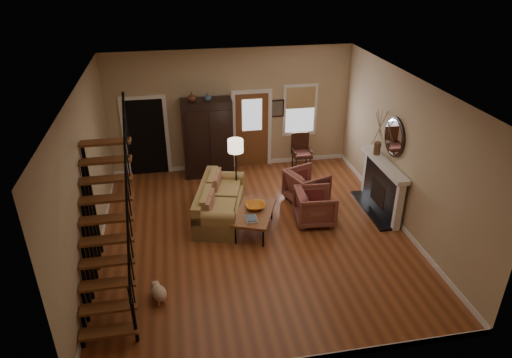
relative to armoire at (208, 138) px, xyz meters
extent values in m
plane|color=brown|center=(0.70, -3.15, -1.05)|extent=(7.00, 7.00, 0.00)
plane|color=white|center=(0.70, -3.15, 2.25)|extent=(7.00, 7.00, 0.00)
cube|color=tan|center=(0.70, 0.35, 0.60)|extent=(6.50, 0.04, 3.30)
cube|color=tan|center=(-2.55, -3.15, 0.60)|extent=(0.04, 7.00, 3.30)
cube|color=tan|center=(3.95, -3.15, 0.60)|extent=(0.04, 7.00, 3.30)
cube|color=black|center=(-1.60, 0.50, 0.00)|extent=(1.00, 0.36, 2.10)
cube|color=brown|center=(1.25, 0.33, 0.00)|extent=(0.90, 0.06, 2.10)
cube|color=silver|center=(2.60, 0.32, 0.50)|extent=(0.96, 0.06, 1.46)
cube|color=black|center=(3.83, -2.65, -0.48)|extent=(0.24, 1.60, 1.15)
cube|color=white|center=(3.77, -2.65, 0.15)|extent=(0.30, 1.95, 0.10)
cylinder|color=silver|center=(3.90, -2.65, 0.80)|extent=(0.05, 0.90, 0.90)
imported|color=#4C2619|center=(-0.35, -0.10, 1.17)|extent=(0.24, 0.24, 0.25)
imported|color=#334C60|center=(0.05, -0.10, 1.16)|extent=(0.20, 0.20, 0.21)
imported|color=orange|center=(0.77, -2.85, -0.51)|extent=(0.43, 0.43, 0.11)
imported|color=maroon|center=(2.12, -2.87, -0.66)|extent=(0.93, 0.90, 0.78)
imported|color=maroon|center=(2.20, -1.92, -0.65)|extent=(1.12, 1.11, 0.81)
camera|label=1|loc=(-0.77, -11.27, 4.57)|focal=32.00mm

